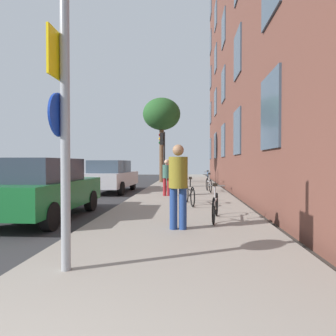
{
  "coord_description": "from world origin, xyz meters",
  "views": [
    {
      "loc": [
        1.31,
        -0.63,
        1.52
      ],
      "look_at": [
        0.45,
        11.62,
        1.29
      ],
      "focal_mm": 30.77,
      "sensor_mm": 36.0,
      "label": 1
    }
  ],
  "objects_px": {
    "sign_post": "(63,119)",
    "tree_near": "(162,115)",
    "car_1": "(111,176)",
    "bicycle_0": "(215,206)",
    "bicycle_1": "(189,194)",
    "pedestrian_1": "(167,175)",
    "pedestrian_2": "(169,171)",
    "bicycle_2": "(209,184)",
    "bicycle_3": "(208,180)",
    "pedestrian_0": "(178,181)",
    "car_0": "(42,188)",
    "traffic_light": "(163,148)"
  },
  "relations": [
    {
      "from": "sign_post",
      "to": "bicycle_2",
      "type": "distance_m",
      "value": 10.86
    },
    {
      "from": "sign_post",
      "to": "tree_near",
      "type": "relative_size",
      "value": 0.59
    },
    {
      "from": "traffic_light",
      "to": "bicycle_0",
      "type": "xyz_separation_m",
      "value": [
        2.36,
        -12.06,
        -2.01
      ]
    },
    {
      "from": "bicycle_1",
      "to": "pedestrian_0",
      "type": "height_order",
      "value": "pedestrian_0"
    },
    {
      "from": "bicycle_0",
      "to": "pedestrian_0",
      "type": "relative_size",
      "value": 0.94
    },
    {
      "from": "sign_post",
      "to": "pedestrian_1",
      "type": "bearing_deg",
      "value": 85.28
    },
    {
      "from": "car_0",
      "to": "pedestrian_1",
      "type": "bearing_deg",
      "value": 57.8
    },
    {
      "from": "sign_post",
      "to": "car_0",
      "type": "distance_m",
      "value": 4.57
    },
    {
      "from": "tree_near",
      "to": "bicycle_3",
      "type": "bearing_deg",
      "value": -48.29
    },
    {
      "from": "tree_near",
      "to": "car_1",
      "type": "bearing_deg",
      "value": -107.75
    },
    {
      "from": "pedestrian_2",
      "to": "sign_post",
      "type": "bearing_deg",
      "value": -92.33
    },
    {
      "from": "bicycle_3",
      "to": "pedestrian_1",
      "type": "relative_size",
      "value": 1.05
    },
    {
      "from": "traffic_light",
      "to": "bicycle_2",
      "type": "distance_m",
      "value": 6.08
    },
    {
      "from": "car_0",
      "to": "bicycle_3",
      "type": "bearing_deg",
      "value": 62.87
    },
    {
      "from": "tree_near",
      "to": "bicycle_2",
      "type": "height_order",
      "value": "tree_near"
    },
    {
      "from": "bicycle_0",
      "to": "bicycle_1",
      "type": "height_order",
      "value": "bicycle_1"
    },
    {
      "from": "sign_post",
      "to": "car_1",
      "type": "relative_size",
      "value": 0.81
    },
    {
      "from": "pedestrian_1",
      "to": "bicycle_2",
      "type": "bearing_deg",
      "value": 45.59
    },
    {
      "from": "tree_near",
      "to": "bicycle_3",
      "type": "xyz_separation_m",
      "value": [
        3.07,
        -3.44,
        -4.46
      ]
    },
    {
      "from": "bicycle_1",
      "to": "pedestrian_2",
      "type": "bearing_deg",
      "value": 99.43
    },
    {
      "from": "bicycle_1",
      "to": "car_0",
      "type": "bearing_deg",
      "value": -150.28
    },
    {
      "from": "bicycle_3",
      "to": "bicycle_0",
      "type": "bearing_deg",
      "value": -92.83
    },
    {
      "from": "tree_near",
      "to": "pedestrian_0",
      "type": "distance_m",
      "value": 15.22
    },
    {
      "from": "pedestrian_2",
      "to": "car_1",
      "type": "relative_size",
      "value": 0.37
    },
    {
      "from": "traffic_light",
      "to": "car_1",
      "type": "xyz_separation_m",
      "value": [
        -2.22,
        -4.74,
        -1.64
      ]
    },
    {
      "from": "pedestrian_2",
      "to": "car_1",
      "type": "height_order",
      "value": "pedestrian_2"
    },
    {
      "from": "bicycle_1",
      "to": "pedestrian_2",
      "type": "height_order",
      "value": "pedestrian_2"
    },
    {
      "from": "bicycle_1",
      "to": "pedestrian_2",
      "type": "relative_size",
      "value": 1.05
    },
    {
      "from": "pedestrian_1",
      "to": "bicycle_3",
      "type": "bearing_deg",
      "value": 67.98
    },
    {
      "from": "bicycle_1",
      "to": "pedestrian_1",
      "type": "xyz_separation_m",
      "value": [
        -0.95,
        2.47,
        0.51
      ]
    },
    {
      "from": "tree_near",
      "to": "car_1",
      "type": "relative_size",
      "value": 1.37
    },
    {
      "from": "pedestrian_0",
      "to": "bicycle_0",
      "type": "bearing_deg",
      "value": 49.72
    },
    {
      "from": "tree_near",
      "to": "bicycle_0",
      "type": "height_order",
      "value": "tree_near"
    },
    {
      "from": "pedestrian_0",
      "to": "pedestrian_1",
      "type": "bearing_deg",
      "value": 96.55
    },
    {
      "from": "tree_near",
      "to": "bicycle_2",
      "type": "xyz_separation_m",
      "value": [
        2.9,
        -6.61,
        -4.47
      ]
    },
    {
      "from": "pedestrian_0",
      "to": "traffic_light",
      "type": "bearing_deg",
      "value": 96.49
    },
    {
      "from": "sign_post",
      "to": "pedestrian_2",
      "type": "distance_m",
      "value": 12.85
    },
    {
      "from": "tree_near",
      "to": "pedestrian_0",
      "type": "height_order",
      "value": "tree_near"
    },
    {
      "from": "bicycle_0",
      "to": "bicycle_2",
      "type": "height_order",
      "value": "bicycle_2"
    },
    {
      "from": "sign_post",
      "to": "pedestrian_1",
      "type": "relative_size",
      "value": 2.33
    },
    {
      "from": "car_1",
      "to": "pedestrian_2",
      "type": "bearing_deg",
      "value": 35.91
    },
    {
      "from": "sign_post",
      "to": "pedestrian_0",
      "type": "bearing_deg",
      "value": 59.8
    },
    {
      "from": "pedestrian_0",
      "to": "pedestrian_2",
      "type": "height_order",
      "value": "pedestrian_0"
    },
    {
      "from": "traffic_light",
      "to": "tree_near",
      "type": "distance_m",
      "value": 2.91
    },
    {
      "from": "bicycle_0",
      "to": "car_0",
      "type": "relative_size",
      "value": 0.4
    },
    {
      "from": "pedestrian_0",
      "to": "sign_post",
      "type": "bearing_deg",
      "value": -120.2
    },
    {
      "from": "bicycle_1",
      "to": "bicycle_3",
      "type": "bearing_deg",
      "value": 81.61
    },
    {
      "from": "sign_post",
      "to": "bicycle_3",
      "type": "bearing_deg",
      "value": 78.49
    },
    {
      "from": "bicycle_1",
      "to": "bicycle_3",
      "type": "distance_m",
      "value": 7.67
    },
    {
      "from": "pedestrian_0",
      "to": "car_1",
      "type": "distance_m",
      "value": 9.14
    }
  ]
}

